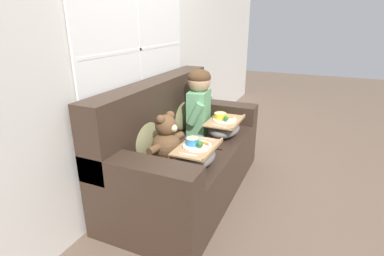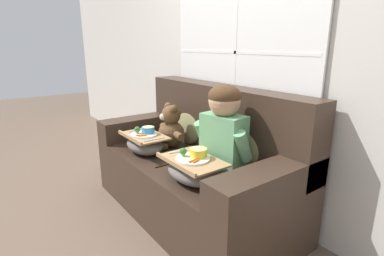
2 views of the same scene
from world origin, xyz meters
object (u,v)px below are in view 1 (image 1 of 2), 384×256
at_px(throw_pillow_behind_teddy, 144,133).
at_px(lap_tray_teddy, 197,155).
at_px(couch, 182,154).
at_px(lap_tray_child, 224,127).
at_px(throw_pillow_behind_child, 180,111).
at_px(teddy_bear, 167,140).
at_px(child_figure, 199,98).

bearing_deg(throw_pillow_behind_teddy, lap_tray_teddy, -90.03).
xyz_separation_m(couch, lap_tray_child, (0.34, -0.29, 0.19)).
bearing_deg(throw_pillow_behind_child, lap_tray_child, -90.04).
height_order(couch, throw_pillow_behind_teddy, couch).
xyz_separation_m(teddy_bear, lap_tray_teddy, (0.00, -0.26, -0.08)).
bearing_deg(child_figure, throw_pillow_behind_teddy, 163.20).
height_order(child_figure, lap_tray_child, child_figure).
xyz_separation_m(couch, throw_pillow_behind_child, (0.34, 0.17, 0.29)).
relative_size(throw_pillow_behind_teddy, lap_tray_teddy, 0.98).
bearing_deg(couch, lap_tray_teddy, -138.91).
xyz_separation_m(teddy_bear, lap_tray_child, (0.67, -0.26, -0.08)).
relative_size(throw_pillow_behind_teddy, lap_tray_child, 0.93).
xyz_separation_m(couch, child_figure, (0.34, -0.03, 0.44)).
distance_m(lap_tray_child, lap_tray_teddy, 0.67).
relative_size(throw_pillow_behind_child, lap_tray_child, 0.93).
height_order(couch, child_figure, child_figure).
height_order(teddy_bear, lap_tray_child, teddy_bear).
bearing_deg(throw_pillow_behind_child, throw_pillow_behind_teddy, -180.00).
height_order(child_figure, teddy_bear, child_figure).
distance_m(couch, lap_tray_child, 0.48).
xyz_separation_m(couch, lap_tray_teddy, (-0.34, -0.29, 0.19)).
bearing_deg(throw_pillow_behind_teddy, teddy_bear, -90.24).
bearing_deg(throw_pillow_behind_teddy, lap_tray_child, -34.64).
relative_size(throw_pillow_behind_child, throw_pillow_behind_teddy, 1.01).
bearing_deg(teddy_bear, couch, 6.07).
distance_m(couch, lap_tray_teddy, 0.48).
height_order(couch, lap_tray_teddy, couch).
bearing_deg(teddy_bear, child_figure, 0.35).
bearing_deg(child_figure, lap_tray_teddy, -158.74).
relative_size(child_figure, teddy_bear, 1.48).
bearing_deg(throw_pillow_behind_child, child_figure, -89.96).
height_order(throw_pillow_behind_teddy, lap_tray_teddy, throw_pillow_behind_teddy).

